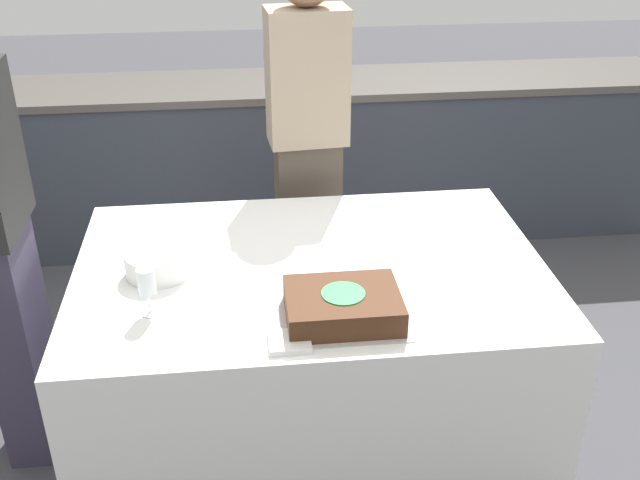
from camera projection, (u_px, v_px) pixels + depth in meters
ground_plane at (312, 417)px, 3.07m from camera, size 14.00×14.00×0.00m
back_counter at (282, 160)px, 4.29m from camera, size 4.40×0.58×0.92m
dining_table at (311, 345)px, 2.90m from camera, size 1.71×1.15×0.72m
cake at (343, 306)px, 2.40m from camera, size 0.41×0.32×0.10m
plate_stack at (158, 262)px, 2.65m from camera, size 0.23×0.23×0.09m
wine_glass at (147, 283)px, 2.40m from camera, size 0.07×0.07×0.17m
side_plate_near_cake at (321, 269)px, 2.69m from camera, size 0.19×0.19×0.00m
utensil_pile at (290, 342)px, 2.29m from camera, size 0.13×0.12×0.02m
person_cutting_cake at (308, 139)px, 3.34m from camera, size 0.36×0.23×1.71m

